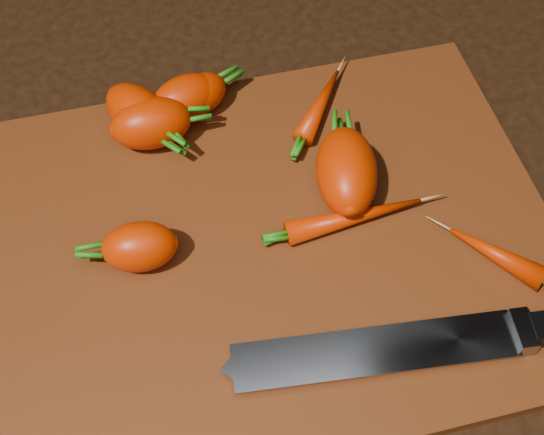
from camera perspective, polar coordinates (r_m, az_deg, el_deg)
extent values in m
cube|color=black|center=(0.69, 0.20, -2.34)|extent=(2.00, 2.00, 0.01)
cube|color=brown|center=(0.68, 0.20, -1.84)|extent=(0.50, 0.40, 0.01)
ellipsoid|color=red|center=(0.73, -9.10, 7.01)|extent=(0.08, 0.05, 0.05)
ellipsoid|color=red|center=(0.65, -9.95, -2.19)|extent=(0.07, 0.05, 0.04)
ellipsoid|color=red|center=(0.74, -9.92, 7.70)|extent=(0.09, 0.10, 0.05)
ellipsoid|color=red|center=(0.69, 5.62, 3.49)|extent=(0.07, 0.10, 0.06)
ellipsoid|color=red|center=(0.75, -6.56, 8.94)|extent=(0.08, 0.06, 0.04)
ellipsoid|color=red|center=(0.76, -5.48, 9.19)|extent=(0.07, 0.06, 0.04)
ellipsoid|color=red|center=(0.76, 3.69, 8.53)|extent=(0.08, 0.09, 0.02)
ellipsoid|color=red|center=(0.68, 6.25, 0.06)|extent=(0.13, 0.03, 0.02)
ellipsoid|color=red|center=(0.68, 16.50, -2.66)|extent=(0.07, 0.08, 0.02)
cube|color=gray|center=(0.60, -3.03, -11.32)|extent=(0.23, 0.07, 0.00)
cube|color=gray|center=(0.62, 8.39, -9.81)|extent=(0.02, 0.04, 0.02)
cube|color=black|center=(0.63, 14.77, -8.78)|extent=(0.13, 0.04, 0.02)
cylinder|color=#B2B2B7|center=(0.62, 13.23, -8.69)|extent=(0.01, 0.01, 0.00)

